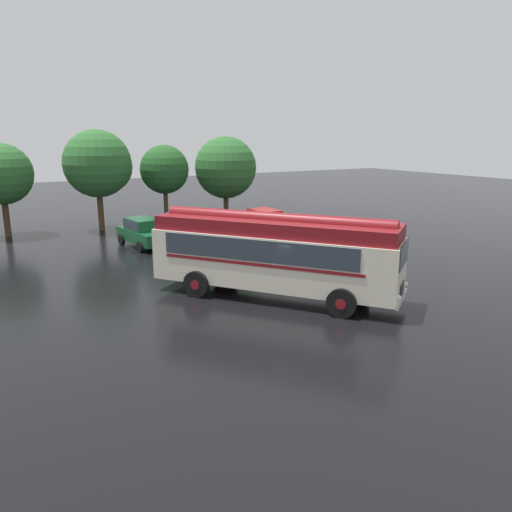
% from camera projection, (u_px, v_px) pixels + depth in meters
% --- Properties ---
extents(ground_plane, '(120.00, 120.00, 0.00)m').
position_uv_depth(ground_plane, '(292.00, 297.00, 20.37)').
color(ground_plane, black).
extents(vintage_bus, '(7.97, 9.55, 3.49)m').
position_uv_depth(vintage_bus, '(275.00, 252.00, 20.01)').
color(vintage_bus, silver).
rests_on(vintage_bus, ground).
extents(car_near_left, '(2.38, 4.39, 1.66)m').
position_uv_depth(car_near_left, '(144.00, 232.00, 29.50)').
color(car_near_left, '#144C28').
rests_on(car_near_left, ground).
extents(car_mid_left, '(2.01, 4.22, 1.66)m').
position_uv_depth(car_mid_left, '(184.00, 226.00, 31.41)').
color(car_mid_left, navy).
rests_on(car_mid_left, ground).
extents(car_mid_right, '(2.41, 4.40, 1.66)m').
position_uv_depth(car_mid_right, '(232.00, 225.00, 31.85)').
color(car_mid_right, black).
rests_on(car_mid_right, ground).
extents(car_far_right, '(1.97, 4.20, 1.66)m').
position_uv_depth(car_far_right, '(265.00, 222.00, 33.05)').
color(car_far_right, maroon).
rests_on(car_far_right, ground).
extents(tree_left_of_centre, '(3.91, 3.91, 6.00)m').
position_uv_depth(tree_left_of_centre, '(1.00, 175.00, 31.76)').
color(tree_left_of_centre, '#4C3823').
rests_on(tree_left_of_centre, ground).
extents(tree_centre, '(4.66, 4.57, 6.85)m').
position_uv_depth(tree_centre, '(100.00, 165.00, 33.91)').
color(tree_centre, '#4C3823').
rests_on(tree_centre, ground).
extents(tree_right_of_centre, '(3.52, 3.52, 5.78)m').
position_uv_depth(tree_right_of_centre, '(163.00, 170.00, 36.12)').
color(tree_right_of_centre, '#4C3823').
rests_on(tree_right_of_centre, ground).
extents(tree_far_right, '(4.72, 4.72, 6.38)m').
position_uv_depth(tree_far_right, '(226.00, 167.00, 38.27)').
color(tree_far_right, '#4C3823').
rests_on(tree_far_right, ground).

